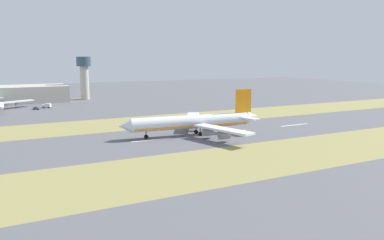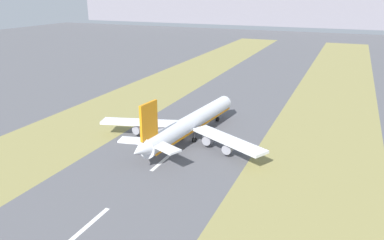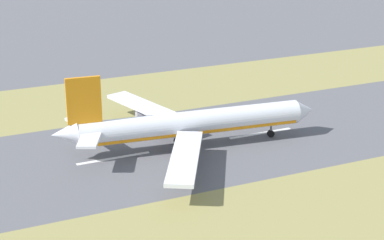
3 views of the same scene
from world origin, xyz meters
TOP-DOWN VIEW (x-y plane):
  - ground_plane at (0.00, 0.00)m, footprint 800.00×800.00m
  - grass_median_west at (-45.00, 0.00)m, footprint 40.00×600.00m
  - grass_median_east at (45.00, 0.00)m, footprint 40.00×600.00m
  - centreline_dash_near at (0.00, -58.76)m, footprint 1.20×18.00m
  - centreline_dash_mid at (0.00, -18.76)m, footprint 1.20×18.00m
  - centreline_dash_far at (0.00, 21.24)m, footprint 1.20×18.00m
  - airplane_main_jet at (0.72, -0.65)m, footprint 63.75×67.20m

SIDE VIEW (x-z plane):
  - ground_plane at x=0.00m, z-range 0.00..0.00m
  - grass_median_west at x=-45.00m, z-range 0.00..0.01m
  - grass_median_east at x=45.00m, z-range 0.00..0.01m
  - centreline_dash_near at x=0.00m, z-range 0.00..0.01m
  - centreline_dash_mid at x=0.00m, z-range 0.00..0.01m
  - centreline_dash_far at x=0.00m, z-range 0.00..0.01m
  - airplane_main_jet at x=0.72m, z-range -4.08..16.12m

